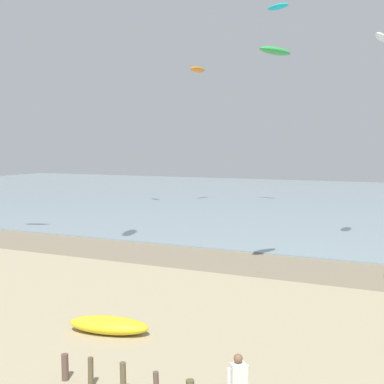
# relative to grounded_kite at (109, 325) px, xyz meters

# --- Properties ---
(wet_sand_strip) EXTENTS (120.00, 5.72, 0.01)m
(wet_sand_strip) POSITION_rel_grounded_kite_xyz_m (1.01, 12.73, -0.30)
(wet_sand_strip) COLOR #84755B
(wet_sand_strip) RESTS_ON ground
(sea) EXTENTS (160.00, 70.00, 0.10)m
(sea) POSITION_rel_grounded_kite_xyz_m (1.01, 50.59, -0.25)
(sea) COLOR #7F939E
(sea) RESTS_ON ground
(grounded_kite) EXTENTS (3.16, 1.67, 0.60)m
(grounded_kite) POSITION_rel_grounded_kite_xyz_m (0.00, 0.00, 0.00)
(grounded_kite) COLOR yellow
(grounded_kite) RESTS_ON ground
(kite_aloft_0) EXTENTS (1.29, 2.71, 0.73)m
(kite_aloft_0) POSITION_rel_grounded_kite_xyz_m (-13.57, 36.76, 14.69)
(kite_aloft_0) COLOR orange
(kite_aloft_5) EXTENTS (0.85, 2.35, 0.63)m
(kite_aloft_5) POSITION_rel_grounded_kite_xyz_m (6.98, 19.30, 13.07)
(kite_aloft_5) COLOR white
(kite_aloft_11) EXTENTS (2.81, 2.04, 0.60)m
(kite_aloft_11) POSITION_rel_grounded_kite_xyz_m (-4.71, 36.85, 20.35)
(kite_aloft_11) COLOR #19B2B7
(kite_aloft_12) EXTENTS (1.49, 2.33, 0.40)m
(kite_aloft_12) POSITION_rel_grounded_kite_xyz_m (3.22, 9.41, 10.93)
(kite_aloft_12) COLOR green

